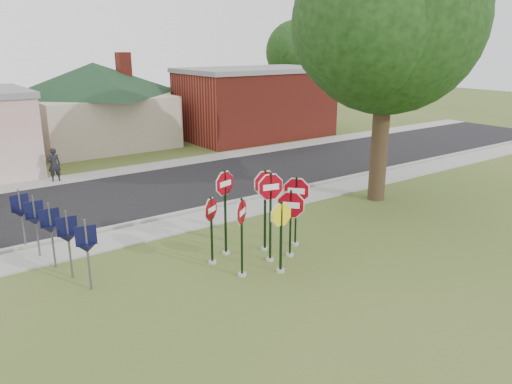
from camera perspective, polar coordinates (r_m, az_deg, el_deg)
ground at (r=14.55m, az=4.28°, el=-9.36°), size 120.00×120.00×0.00m
sidewalk_near at (r=18.73m, az=-6.60°, el=-3.23°), size 60.00×1.60×0.06m
road at (r=22.59m, az=-12.23°, el=-0.04°), size 60.00×7.00×0.04m
sidewalk_far at (r=26.46m, az=-16.04°, el=2.15°), size 60.00×1.60×0.06m
curb at (r=19.55m, az=-8.05°, el=-2.30°), size 60.00×0.20×0.14m
stop_sign_center at (r=14.70m, az=1.67°, el=-1.31°), size 1.08×0.25×2.89m
stop_sign_yellow at (r=14.14m, az=2.88°, el=-4.24°), size 0.97×0.24×2.24m
stop_sign_left at (r=13.84m, az=-1.64°, el=-4.08°), size 0.80×0.60×2.42m
stop_sign_right at (r=15.22m, az=3.98°, el=-2.56°), size 0.79×0.89×2.26m
stop_sign_back_right at (r=15.50m, az=1.04°, el=-0.69°), size 1.09×0.24×2.77m
stop_sign_back_left at (r=15.22m, az=-3.55°, el=-0.93°), size 1.01×0.31×2.83m
stop_sign_far_right at (r=16.02m, az=4.61°, el=-1.03°), size 0.81×0.88×2.45m
stop_sign_far_left at (r=14.75m, az=-5.12°, el=-3.49°), size 0.83×0.52×2.19m
route_sign_row at (r=15.64m, az=-22.38°, el=-3.86°), size 1.43×4.63×2.00m
building_house at (r=33.73m, az=-17.94°, el=11.26°), size 11.60×11.60×6.20m
building_brick at (r=35.28m, az=-0.06°, el=10.23°), size 10.20×6.20×4.75m
oak_tree at (r=20.91m, az=14.92°, el=18.69°), size 11.02×10.42×11.02m
bg_tree_right at (r=47.14m, az=4.65°, el=15.67°), size 5.60×5.60×8.40m
pedestrian at (r=25.41m, az=-22.08°, el=2.92°), size 0.62×0.44×1.61m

